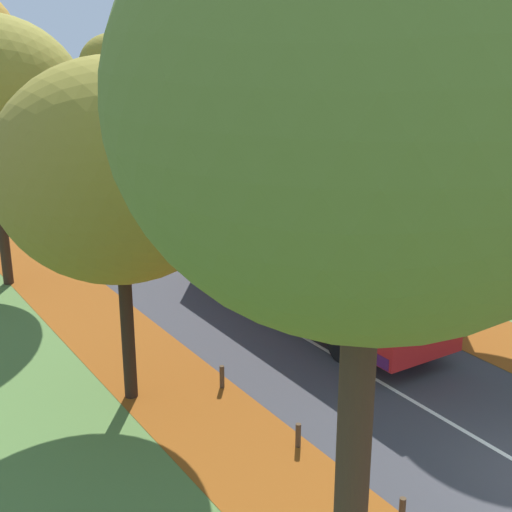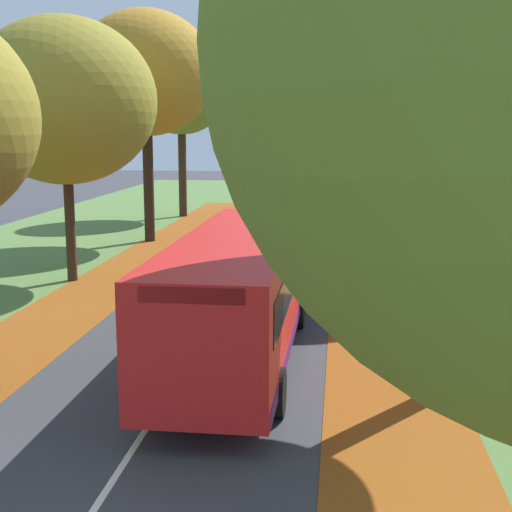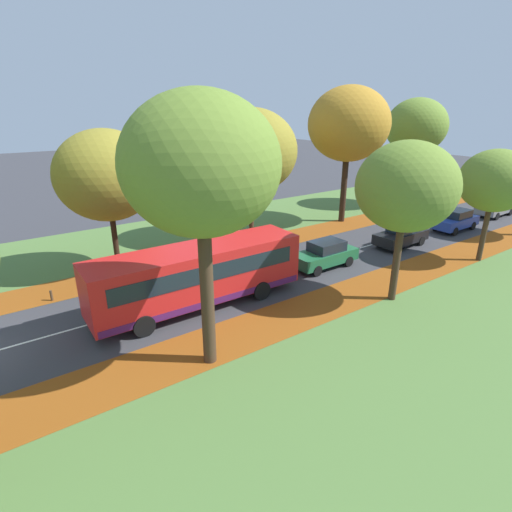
% 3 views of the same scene
% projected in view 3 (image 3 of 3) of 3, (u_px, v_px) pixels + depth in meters
% --- Properties ---
extents(grass_verge_left, '(12.00, 90.00, 0.01)m').
position_uv_depth(grass_verge_left, '(251.00, 224.00, 33.04)').
color(grass_verge_left, '#517538').
rests_on(grass_verge_left, ground).
extents(leaf_litter_left, '(2.80, 60.00, 0.00)m').
position_uv_depth(leaf_litter_left, '(216.00, 254.00, 26.31)').
color(leaf_litter_left, '#8C4714').
rests_on(leaf_litter_left, grass_verge_left).
extents(grass_verge_right, '(12.00, 90.00, 0.01)m').
position_uv_depth(grass_verge_right, '(469.00, 313.00, 18.93)').
color(grass_verge_right, '#517538').
rests_on(grass_verge_right, ground).
extents(leaf_litter_right, '(2.80, 60.00, 0.00)m').
position_uv_depth(leaf_litter_right, '(310.00, 309.00, 19.25)').
color(leaf_litter_right, '#8C4714').
rests_on(leaf_litter_right, grass_verge_right).
extents(road_centre_line, '(0.12, 80.00, 0.01)m').
position_uv_depth(road_centre_line, '(331.00, 256.00, 25.99)').
color(road_centre_line, silver).
rests_on(road_centre_line, ground).
extents(tree_left_near, '(5.56, 5.56, 8.11)m').
position_uv_depth(tree_left_near, '(107.00, 176.00, 21.89)').
color(tree_left_near, black).
rests_on(tree_left_near, ground).
extents(tree_left_mid, '(6.33, 6.33, 9.13)m').
position_uv_depth(tree_left_mid, '(251.00, 151.00, 27.20)').
color(tree_left_mid, '#382619').
rests_on(tree_left_mid, ground).
extents(tree_left_far, '(6.38, 6.38, 10.71)m').
position_uv_depth(tree_left_far, '(349.00, 124.00, 31.10)').
color(tree_left_far, black).
rests_on(tree_left_far, ground).
extents(tree_left_distant, '(5.52, 5.52, 9.89)m').
position_uv_depth(tree_left_distant, '(416.00, 126.00, 36.70)').
color(tree_left_distant, '#382619').
rests_on(tree_left_distant, ground).
extents(tree_right_near, '(5.22, 5.22, 9.79)m').
position_uv_depth(tree_right_near, '(201.00, 166.00, 12.80)').
color(tree_right_near, '#422D1E').
rests_on(tree_right_near, ground).
extents(tree_right_mid, '(4.64, 4.64, 7.82)m').
position_uv_depth(tree_right_mid, '(406.00, 187.00, 18.27)').
color(tree_right_mid, '#422D1E').
rests_on(tree_right_mid, ground).
extents(tree_right_far, '(4.09, 4.09, 6.89)m').
position_uv_depth(tree_right_far, '(495.00, 181.00, 23.55)').
color(tree_right_far, '#422D1E').
rests_on(tree_right_far, ground).
extents(bollard_third, '(0.12, 0.12, 0.56)m').
position_uv_depth(bollard_third, '(51.00, 296.00, 20.01)').
color(bollard_third, '#4C3823').
rests_on(bollard_third, ground).
extents(bollard_fourth, '(0.12, 0.12, 0.60)m').
position_uv_depth(bollard_fourth, '(115.00, 280.00, 21.73)').
color(bollard_fourth, '#4C3823').
rests_on(bollard_fourth, ground).
extents(bus, '(2.74, 10.42, 2.98)m').
position_uv_depth(bus, '(198.00, 273.00, 19.07)').
color(bus, red).
rests_on(bus, ground).
extents(car_green_lead, '(1.79, 4.21, 1.62)m').
position_uv_depth(car_green_lead, '(325.00, 254.00, 24.03)').
color(car_green_lead, '#1E6038').
rests_on(car_green_lead, ground).
extents(car_black_following, '(1.88, 4.25, 1.62)m').
position_uv_depth(car_black_following, '(401.00, 235.00, 27.64)').
color(car_black_following, black).
rests_on(car_black_following, ground).
extents(car_blue_third_in_line, '(1.81, 4.22, 1.62)m').
position_uv_depth(car_blue_third_in_line, '(455.00, 220.00, 31.15)').
color(car_blue_third_in_line, '#233D9E').
rests_on(car_blue_third_in_line, ground).
extents(car_grey_fourth_in_line, '(1.87, 4.25, 1.62)m').
position_uv_depth(car_grey_fourth_in_line, '(495.00, 207.00, 35.23)').
color(car_grey_fourth_in_line, slate).
rests_on(car_grey_fourth_in_line, ground).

